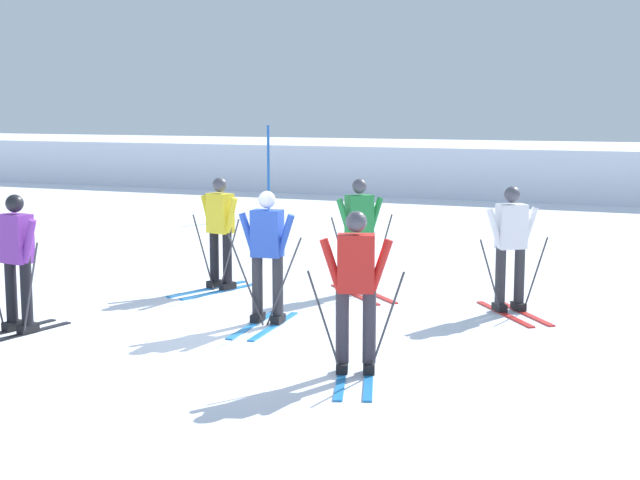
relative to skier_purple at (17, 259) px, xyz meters
The scene contains 9 objects.
ground_plane 2.64m from the skier_purple, 16.01° to the left, with size 120.00×120.00×0.00m, color silver.
far_snow_ridge 21.99m from the skier_purple, 83.78° to the left, with size 80.00×7.24×1.54m, color silver.
skier_purple is the anchor object (origin of this frame).
skier_blue 3.07m from the skier_purple, 31.84° to the left, with size 1.00×1.63×1.71m.
skier_green 4.96m from the skier_purple, 53.04° to the left, with size 1.40×1.39×1.71m.
skier_yellow 3.50m from the skier_purple, 74.31° to the left, with size 0.97×1.64×1.71m.
skier_white 6.39m from the skier_purple, 33.58° to the left, with size 1.27×1.49×1.71m.
skier_red 4.46m from the skier_purple, ahead, with size 0.95×1.63×1.71m.
trail_marker_pole 12.40m from the skier_purple, 101.96° to the left, with size 0.07×0.07×2.31m, color #1E56AD.
Camera 1 is at (5.43, -9.50, 2.76)m, focal length 52.07 mm.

